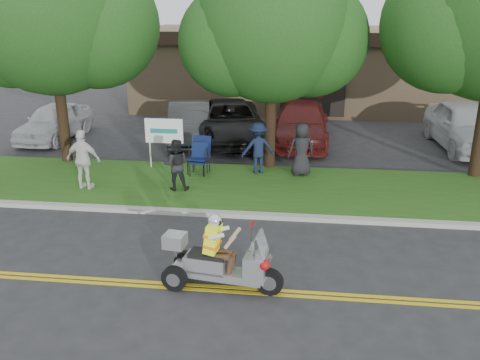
# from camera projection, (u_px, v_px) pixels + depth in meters

# --- Properties ---
(ground) EXTENTS (120.00, 120.00, 0.00)m
(ground) POSITION_uv_depth(u_px,v_px,m) (222.00, 276.00, 10.35)
(ground) COLOR #28282B
(ground) RESTS_ON ground
(centerline_near) EXTENTS (60.00, 0.10, 0.01)m
(centerline_near) POSITION_uv_depth(u_px,v_px,m) (217.00, 291.00, 9.81)
(centerline_near) COLOR gold
(centerline_near) RESTS_ON ground
(centerline_far) EXTENTS (60.00, 0.10, 0.01)m
(centerline_far) POSITION_uv_depth(u_px,v_px,m) (218.00, 287.00, 9.96)
(centerline_far) COLOR gold
(centerline_far) RESTS_ON ground
(curb) EXTENTS (60.00, 0.25, 0.12)m
(curb) POSITION_uv_depth(u_px,v_px,m) (240.00, 215.00, 13.19)
(curb) COLOR #A8A89E
(curb) RESTS_ON ground
(grass_verge) EXTENTS (60.00, 4.00, 0.10)m
(grass_verge) POSITION_uv_depth(u_px,v_px,m) (248.00, 187.00, 15.21)
(grass_verge) COLOR #255416
(grass_verge) RESTS_ON ground
(commercial_building) EXTENTS (18.00, 8.20, 4.00)m
(commercial_building) POSITION_uv_depth(u_px,v_px,m) (312.00, 67.00, 27.25)
(commercial_building) COLOR #9E7F5B
(commercial_building) RESTS_ON ground
(tree_left) EXTENTS (6.62, 5.40, 7.78)m
(tree_left) POSITION_uv_depth(u_px,v_px,m) (53.00, 17.00, 16.07)
(tree_left) COLOR #332114
(tree_left) RESTS_ON ground
(tree_mid) EXTENTS (5.88, 4.80, 7.05)m
(tree_mid) POSITION_uv_depth(u_px,v_px,m) (274.00, 31.00, 15.60)
(tree_mid) COLOR #332114
(tree_mid) RESTS_ON ground
(business_sign) EXTENTS (1.25, 0.06, 1.75)m
(business_sign) POSITION_uv_depth(u_px,v_px,m) (164.00, 134.00, 16.45)
(business_sign) COLOR silver
(business_sign) RESTS_ON ground
(trike_scooter) EXTENTS (2.37, 0.89, 1.55)m
(trike_scooter) POSITION_uv_depth(u_px,v_px,m) (217.00, 262.00, 9.78)
(trike_scooter) COLOR black
(trike_scooter) RESTS_ON ground
(lawn_chair_a) EXTENTS (0.54, 0.56, 1.00)m
(lawn_chair_a) POSITION_uv_depth(u_px,v_px,m) (199.00, 157.00, 16.04)
(lawn_chair_a) COLOR black
(lawn_chair_a) RESTS_ON grass_verge
(lawn_chair_b) EXTENTS (0.74, 0.76, 1.17)m
(lawn_chair_b) POSITION_uv_depth(u_px,v_px,m) (200.00, 152.00, 16.18)
(lawn_chair_b) COLOR black
(lawn_chair_b) RESTS_ON grass_verge
(spectator_adult_mid) EXTENTS (0.81, 0.67, 1.50)m
(spectator_adult_mid) POSITION_uv_depth(u_px,v_px,m) (176.00, 165.00, 14.63)
(spectator_adult_mid) COLOR black
(spectator_adult_mid) RESTS_ON grass_verge
(spectator_adult_right) EXTENTS (1.06, 0.51, 1.75)m
(spectator_adult_right) POSITION_uv_depth(u_px,v_px,m) (83.00, 160.00, 14.67)
(spectator_adult_right) COLOR silver
(spectator_adult_right) RESTS_ON grass_verge
(spectator_chair_a) EXTENTS (1.20, 0.91, 1.64)m
(spectator_chair_a) POSITION_uv_depth(u_px,v_px,m) (258.00, 148.00, 16.07)
(spectator_chair_a) COLOR #131C37
(spectator_chair_a) RESTS_ON grass_verge
(spectator_chair_b) EXTENTS (0.93, 0.74, 1.67)m
(spectator_chair_b) POSITION_uv_depth(u_px,v_px,m) (301.00, 149.00, 15.86)
(spectator_chair_b) COLOR black
(spectator_chair_b) RESTS_ON grass_verge
(parked_car_far_left) EXTENTS (1.88, 4.34, 1.46)m
(parked_car_far_left) POSITION_uv_depth(u_px,v_px,m) (54.00, 121.00, 20.52)
(parked_car_far_left) COLOR #B3B4BB
(parked_car_far_left) RESTS_ON ground
(parked_car_left) EXTENTS (2.43, 4.83, 1.52)m
(parked_car_left) POSITION_uv_depth(u_px,v_px,m) (190.00, 123.00, 20.20)
(parked_car_left) COLOR #303133
(parked_car_left) RESTS_ON ground
(parked_car_mid) EXTENTS (3.82, 6.12, 1.58)m
(parked_car_mid) POSITION_uv_depth(u_px,v_px,m) (230.00, 122.00, 20.21)
(parked_car_mid) COLOR black
(parked_car_mid) RESTS_ON ground
(parked_car_right) EXTENTS (2.21, 5.28, 1.52)m
(parked_car_right) POSITION_uv_depth(u_px,v_px,m) (301.00, 123.00, 20.04)
(parked_car_right) COLOR #551513
(parked_car_right) RESTS_ON ground
(parked_car_far_right) EXTENTS (2.33, 5.29, 1.77)m
(parked_car_far_right) POSITION_uv_depth(u_px,v_px,m) (466.00, 126.00, 19.14)
(parked_car_far_right) COLOR silver
(parked_car_far_right) RESTS_ON ground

